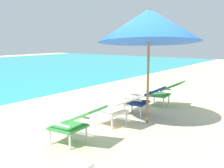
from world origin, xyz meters
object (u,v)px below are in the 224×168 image
at_px(lounge_chair_far_left, 76,121).
at_px(lounge_chair_far_right, 165,91).
at_px(beach_umbrella_center, 149,26).
at_px(lounge_chair_near_left, 118,107).
at_px(lounge_chair_near_right, 143,98).

height_order(lounge_chair_far_left, lounge_chair_far_right, same).
bearing_deg(lounge_chair_far_left, beach_umbrella_center, -11.41).
xyz_separation_m(lounge_chair_far_left, lounge_chair_far_right, (3.30, -0.04, 0.00)).
bearing_deg(lounge_chair_far_left, lounge_chair_far_right, -0.66).
bearing_deg(lounge_chair_far_right, lounge_chair_near_left, 179.37).
height_order(lounge_chair_near_left, beach_umbrella_center, beach_umbrella_center).
bearing_deg(beach_umbrella_center, lounge_chair_far_right, 11.56).
xyz_separation_m(lounge_chair_far_left, beach_umbrella_center, (1.75, -0.35, 1.59)).
relative_size(lounge_chair_far_left, lounge_chair_far_right, 0.98).
height_order(lounge_chair_far_right, beach_umbrella_center, beach_umbrella_center).
bearing_deg(lounge_chair_far_right, lounge_chair_near_right, 178.38).
distance_m(lounge_chair_near_right, beach_umbrella_center, 1.69).
bearing_deg(lounge_chair_far_right, beach_umbrella_center, -168.44).
xyz_separation_m(lounge_chair_far_left, lounge_chair_near_right, (2.19, -0.01, 0.00)).
relative_size(lounge_chair_near_left, lounge_chair_far_right, 1.00).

